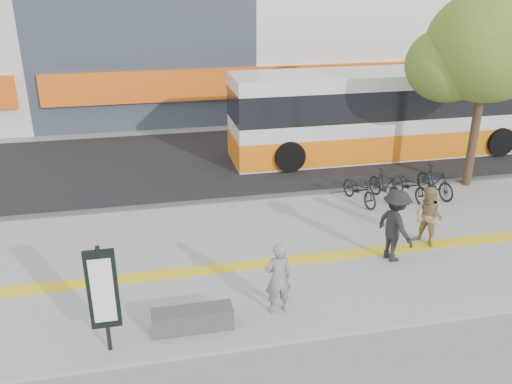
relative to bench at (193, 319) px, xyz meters
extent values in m
plane|color=slate|center=(2.60, 1.20, -0.30)|extent=(120.00, 120.00, 0.00)
cube|color=slate|center=(2.60, 2.70, -0.27)|extent=(40.00, 7.00, 0.08)
cube|color=yellow|center=(2.60, 2.20, -0.22)|extent=(40.00, 0.45, 0.01)
cube|color=black|center=(2.60, 10.20, -0.28)|extent=(40.00, 8.00, 0.06)
cube|color=#373739|center=(2.60, 6.20, -0.23)|extent=(40.00, 0.25, 0.14)
cube|color=orange|center=(4.60, 15.25, 1.70)|extent=(19.00, 0.50, 1.40)
cube|color=#373739|center=(0.00, 0.00, 0.00)|extent=(1.60, 0.45, 0.45)
cylinder|color=black|center=(-1.60, -0.30, 0.88)|extent=(0.08, 0.08, 2.20)
cube|color=black|center=(-1.60, -0.30, 1.09)|extent=(0.55, 0.08, 1.60)
cube|color=white|center=(-1.60, -0.35, 1.09)|extent=(0.40, 0.02, 1.30)
cylinder|color=#352218|center=(9.80, 5.90, 1.38)|extent=(0.28, 0.28, 3.20)
ellipsoid|color=#426B23|center=(9.80, 5.90, 4.29)|extent=(3.80, 3.80, 3.42)
ellipsoid|color=#426B23|center=(8.80, 6.40, 3.69)|extent=(2.60, 2.60, 2.34)
ellipsoid|color=#426B23|center=(10.10, 6.70, 5.10)|extent=(2.20, 2.20, 1.98)
cube|color=silver|center=(8.56, 9.70, 1.36)|extent=(12.06, 2.51, 3.22)
cube|color=orange|center=(8.56, 9.70, 0.31)|extent=(12.08, 2.53, 1.00)
cube|color=black|center=(8.56, 9.70, 1.92)|extent=(12.08, 2.53, 1.11)
cylinder|color=black|center=(4.34, 8.44, 0.31)|extent=(1.11, 0.35, 1.11)
cylinder|color=black|center=(4.34, 10.96, 0.31)|extent=(1.11, 0.35, 1.11)
cylinder|color=black|center=(12.78, 8.44, 0.31)|extent=(1.11, 0.35, 1.11)
cylinder|color=black|center=(12.78, 10.96, 0.31)|extent=(1.11, 0.35, 1.11)
imported|color=black|center=(5.66, 5.20, 0.22)|extent=(0.95, 1.79, 0.90)
imported|color=black|center=(6.51, 5.20, 0.27)|extent=(0.81, 1.72, 0.99)
imported|color=black|center=(7.35, 5.20, 0.22)|extent=(0.95, 1.79, 0.90)
imported|color=black|center=(8.19, 5.20, 0.27)|extent=(0.81, 1.72, 0.99)
imported|color=black|center=(1.80, 0.24, 0.56)|extent=(0.61, 0.43, 1.58)
imported|color=#96764C|center=(6.30, 2.27, 0.57)|extent=(0.91, 0.97, 1.59)
imported|color=black|center=(5.13, 1.76, 0.69)|extent=(0.94, 1.31, 1.83)
camera|label=1|loc=(-0.63, -8.85, 6.37)|focal=37.33mm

